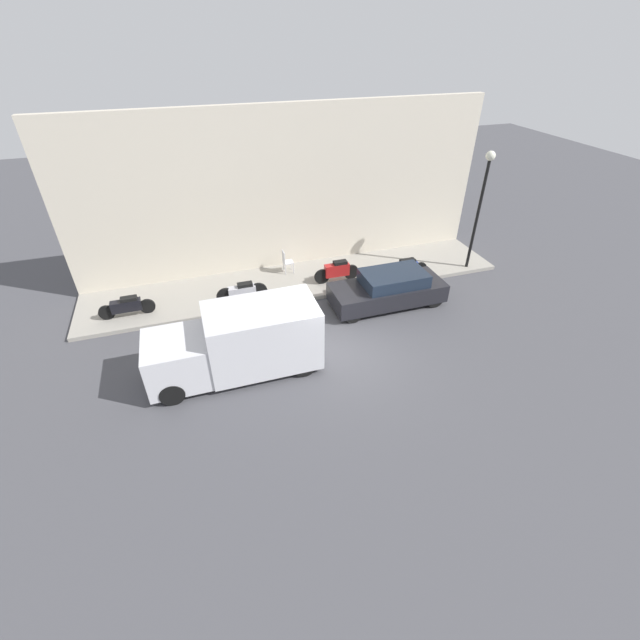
% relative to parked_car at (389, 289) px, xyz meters
% --- Properties ---
extents(ground_plane, '(60.00, 60.00, 0.00)m').
position_rel_parked_car_xyz_m(ground_plane, '(-2.21, 2.74, -0.63)').
color(ground_plane, '#47474C').
extents(sidewalk, '(2.92, 16.46, 0.15)m').
position_rel_parked_car_xyz_m(sidewalk, '(2.53, 2.74, -0.56)').
color(sidewalk, gray).
rests_on(sidewalk, ground_plane).
extents(building_facade, '(0.30, 16.46, 6.36)m').
position_rel_parked_car_xyz_m(building_facade, '(4.14, 2.74, 2.55)').
color(building_facade, beige).
rests_on(building_facade, ground_plane).
extents(parked_car, '(1.64, 4.16, 1.30)m').
position_rel_parked_car_xyz_m(parked_car, '(0.00, 0.00, 0.00)').
color(parked_car, black).
rests_on(parked_car, ground_plane).
extents(delivery_van, '(1.83, 4.91, 2.08)m').
position_rel_parked_car_xyz_m(delivery_van, '(-2.02, 5.79, 0.42)').
color(delivery_van, silver).
rests_on(delivery_van, ground_plane).
extents(motorcycle_black, '(0.30, 1.86, 0.73)m').
position_rel_parked_car_xyz_m(motorcycle_black, '(1.88, 9.07, -0.09)').
color(motorcycle_black, black).
rests_on(motorcycle_black, sidewalk).
extents(motorcycle_red, '(0.30, 1.83, 0.86)m').
position_rel_parked_car_xyz_m(motorcycle_red, '(1.95, 1.29, -0.03)').
color(motorcycle_red, '#B21E1E').
rests_on(motorcycle_red, sidewalk).
extents(scooter_silver, '(0.30, 1.86, 0.77)m').
position_rel_parked_car_xyz_m(scooter_silver, '(1.55, 5.10, -0.05)').
color(scooter_silver, '#B7B7BF').
rests_on(scooter_silver, sidewalk).
extents(motorcycle_blue, '(0.30, 2.11, 0.77)m').
position_rel_parked_car_xyz_m(motorcycle_blue, '(1.43, -1.35, -0.07)').
color(motorcycle_blue, navy).
rests_on(motorcycle_blue, sidewalk).
extents(streetlamp, '(0.35, 0.35, 4.68)m').
position_rel_parked_car_xyz_m(streetlamp, '(1.43, -4.35, 2.66)').
color(streetlamp, black).
rests_on(streetlamp, sidewalk).
extents(cafe_chair, '(0.40, 0.40, 0.94)m').
position_rel_parked_car_xyz_m(cafe_chair, '(3.28, 3.01, 0.04)').
color(cafe_chair, silver).
rests_on(cafe_chair, sidewalk).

